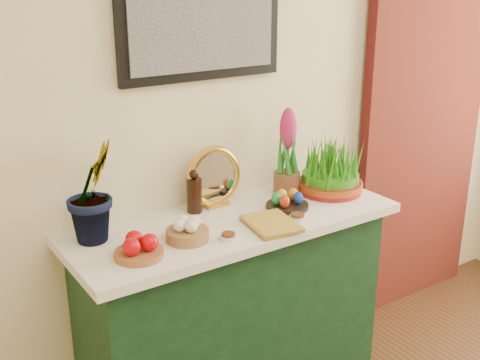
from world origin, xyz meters
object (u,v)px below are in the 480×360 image
(mirror, at_px, (214,177))
(book, at_px, (251,227))
(wheatgrass_sabzeh, at_px, (331,170))
(sideboard, at_px, (234,315))
(hyacinth_green, at_px, (91,175))

(mirror, xyz_separation_m, book, (-0.02, -0.31, -0.11))
(mirror, xyz_separation_m, wheatgrass_sabzeh, (0.53, -0.15, -0.02))
(sideboard, distance_m, mirror, 0.62)
(hyacinth_green, height_order, book, hyacinth_green)
(hyacinth_green, relative_size, wheatgrass_sabzeh, 1.71)
(sideboard, bearing_deg, hyacinth_green, 167.72)
(book, distance_m, wheatgrass_sabzeh, 0.58)
(sideboard, height_order, hyacinth_green, hyacinth_green)
(hyacinth_green, bearing_deg, wheatgrass_sabzeh, -40.32)
(book, relative_size, wheatgrass_sabzeh, 0.79)
(book, bearing_deg, sideboard, 94.37)
(hyacinth_green, bearing_deg, book, -61.29)
(sideboard, relative_size, hyacinth_green, 2.53)
(wheatgrass_sabzeh, bearing_deg, hyacinth_green, 174.21)
(wheatgrass_sabzeh, bearing_deg, book, -163.94)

